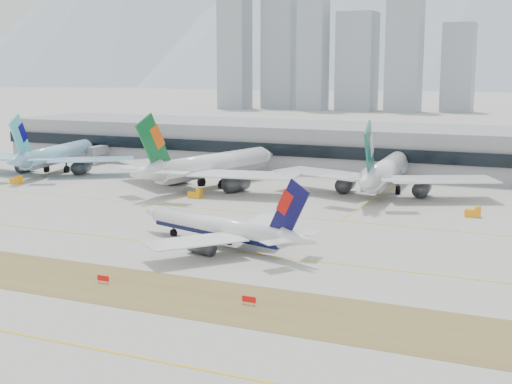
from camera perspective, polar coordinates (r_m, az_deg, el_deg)
The scene contains 13 objects.
ground at distance 142.95m, azimuth -3.08°, elevation -4.08°, with size 3000.00×3000.00×0.00m, color #A9A79E.
apron_markings at distance 100.26m, azimuth -17.61°, elevation -10.67°, with size 360.00×122.22×0.06m.
taxiing_airliner at distance 138.72m, azimuth -2.64°, elevation -2.93°, with size 44.88×38.20×15.43m.
widebody_korean at distance 247.21m, azimuth -15.83°, elevation 2.81°, with size 58.53×58.21×21.36m.
widebody_eva at distance 208.13m, azimuth -3.77°, elevation 2.04°, with size 63.71×63.33×23.23m.
widebody_cathay at distance 200.24m, azimuth 10.21°, elevation 1.52°, with size 62.39×61.17×22.29m.
terminal at distance 247.90m, azimuth 9.19°, elevation 3.50°, with size 280.00×43.10×15.00m.
hold_sign_left at distance 118.71m, azimuth -12.13°, elevation -6.77°, with size 2.20×0.15×1.35m.
hold_sign_right at distance 105.91m, azimuth -0.57°, elevation -8.59°, with size 2.20×0.15×1.35m.
gse_b at distance 192.34m, azimuth -4.83°, elevation -0.17°, with size 3.55×2.00×2.60m.
gse_c at distance 174.69m, azimuth 17.00°, elevation -1.59°, with size 3.55×2.00×2.60m.
gse_a at distance 226.82m, azimuth -18.60°, elevation 0.88°, with size 3.55×2.00×2.60m.
city_skyline at distance 601.52m, azimuth 7.91°, elevation 11.22°, with size 342.00×49.80×140.00m.
Camera 1 is at (63.88, -123.18, 34.37)m, focal length 50.00 mm.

